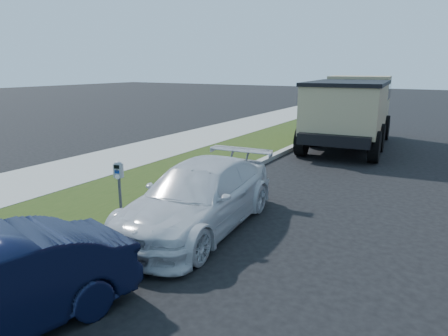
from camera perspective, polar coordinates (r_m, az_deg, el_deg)
The scene contains 5 objects.
ground at distance 8.04m, azimuth 5.00°, elevation -9.73°, with size 120.00×120.00×0.00m, color black.
streetside at distance 12.68m, azimuth -13.99°, elevation -0.75°, with size 6.12×50.00×0.15m.
parking_meter at distance 8.35m, azimuth -14.79°, elevation -1.47°, with size 0.20×0.16×1.30m.
white_wagon at distance 8.25m, azimuth -3.47°, elevation -4.04°, with size 1.88×4.63×1.34m, color silver.
dump_truck at distance 17.72m, azimuth 17.68°, elevation 8.23°, with size 3.51×7.49×2.84m.
Camera 1 is at (3.16, -6.63, 3.26)m, focal length 32.00 mm.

